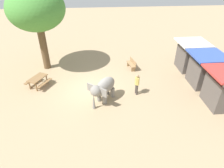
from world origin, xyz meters
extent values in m
plane|color=tan|center=(0.00, 0.00, 0.00)|extent=(60.00, 60.00, 0.00)
cylinder|color=gray|center=(1.71, 0.92, 0.35)|extent=(0.30, 0.30, 0.69)
cylinder|color=gray|center=(1.40, 0.55, 0.35)|extent=(0.30, 0.30, 0.69)
cylinder|color=gray|center=(0.98, 1.52, 0.35)|extent=(0.30, 0.30, 0.69)
cylinder|color=gray|center=(0.67, 1.15, 0.35)|extent=(0.30, 0.30, 0.69)
ellipsoid|color=gray|center=(1.19, 1.04, 1.10)|extent=(1.89, 1.77, 1.04)
sphere|color=gray|center=(2.01, 0.36, 1.23)|extent=(0.74, 0.74, 0.74)
cone|color=gray|center=(2.22, 0.18, 0.58)|extent=(0.23, 0.23, 1.16)
cube|color=gray|center=(2.24, 0.80, 1.23)|extent=(0.45, 0.52, 0.55)
cube|color=gray|center=(1.62, 0.05, 1.23)|extent=(0.45, 0.52, 0.55)
cylinder|color=#3F3833|center=(0.91, 3.30, 0.41)|extent=(0.14, 0.14, 0.82)
cylinder|color=#3F3833|center=(0.73, 3.27, 0.41)|extent=(0.14, 0.14, 0.82)
cylinder|color=tan|center=(0.82, 3.28, 1.11)|extent=(0.32, 0.32, 0.58)
sphere|color=tan|center=(0.82, 3.28, 1.51)|extent=(0.22, 0.22, 0.22)
cylinder|color=tan|center=(1.02, 3.32, 1.12)|extent=(0.09, 0.09, 0.55)
cylinder|color=tan|center=(0.61, 3.25, 1.12)|extent=(0.09, 0.09, 0.55)
cylinder|color=brown|center=(-3.98, -3.98, 1.91)|extent=(0.61, 0.61, 3.82)
ellipsoid|color=#478C38|center=(-3.98, -3.98, 5.14)|extent=(4.87, 4.47, 3.45)
cube|color=#9E7A51|center=(-3.13, 3.56, 0.45)|extent=(1.45, 0.67, 0.06)
cube|color=#9E7A51|center=(-3.16, 3.72, 0.68)|extent=(1.38, 0.33, 0.40)
cube|color=#9E7A51|center=(-2.61, 3.66, 0.21)|extent=(0.15, 0.37, 0.42)
cube|color=#9E7A51|center=(-3.64, 3.46, 0.21)|extent=(0.15, 0.37, 0.42)
cube|color=olive|center=(-0.85, -4.06, 0.75)|extent=(1.70, 1.41, 0.06)
cylinder|color=olive|center=(-1.53, -4.06, 0.36)|extent=(0.10, 0.10, 0.72)
cylinder|color=olive|center=(-1.23, -3.49, 0.36)|extent=(0.10, 0.10, 0.72)
cylinder|color=olive|center=(-0.47, -4.62, 0.36)|extent=(0.10, 0.10, 0.72)
cylinder|color=olive|center=(-0.17, -4.06, 0.36)|extent=(0.10, 0.10, 0.72)
cube|color=olive|center=(-1.14, -4.60, 0.44)|extent=(1.44, 0.92, 0.05)
cube|color=olive|center=(-0.56, -3.51, 0.44)|extent=(1.44, 0.92, 0.05)
cube|color=#59514C|center=(-2.67, 8.65, 1.00)|extent=(2.00, 1.80, 2.00)
cube|color=silver|center=(-2.67, 8.65, 2.46)|extent=(2.50, 2.50, 0.12)
cylinder|color=gray|center=(-1.77, 9.46, 1.20)|extent=(0.10, 0.10, 2.40)
cylinder|color=gray|center=(-1.77, 7.84, 1.20)|extent=(0.10, 0.10, 2.40)
cylinder|color=gray|center=(-3.57, 9.46, 1.20)|extent=(0.10, 0.10, 2.40)
cylinder|color=gray|center=(-3.57, 7.84, 1.20)|extent=(0.10, 0.10, 2.40)
cube|color=#59514C|center=(-0.07, 8.65, 1.00)|extent=(2.00, 1.80, 2.00)
cube|color=#3856B2|center=(-0.07, 8.65, 2.46)|extent=(2.50, 2.50, 0.12)
cylinder|color=gray|center=(0.83, 9.46, 1.20)|extent=(0.10, 0.10, 2.40)
cylinder|color=gray|center=(0.83, 7.84, 1.20)|extent=(0.10, 0.10, 2.40)
cylinder|color=gray|center=(-0.97, 9.46, 1.20)|extent=(0.10, 0.10, 2.40)
cylinder|color=gray|center=(-0.97, 7.84, 1.20)|extent=(0.10, 0.10, 2.40)
cube|color=#59514C|center=(2.53, 8.65, 1.00)|extent=(2.00, 1.80, 2.00)
cylinder|color=gray|center=(3.43, 7.84, 1.20)|extent=(0.10, 0.10, 2.40)
cylinder|color=gray|center=(1.63, 7.84, 1.20)|extent=(0.10, 0.10, 2.40)
camera|label=1|loc=(12.56, 0.48, 8.41)|focal=31.80mm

